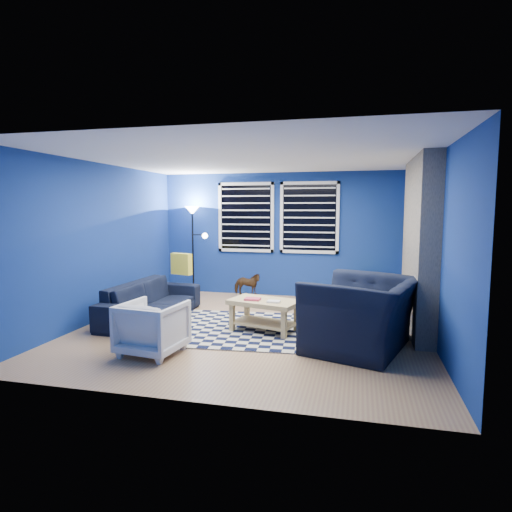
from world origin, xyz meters
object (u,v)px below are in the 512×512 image
at_px(tv, 413,230).
at_px(rocking_horse, 247,284).
at_px(sofa, 152,301).
at_px(coffee_table, 264,309).
at_px(floor_lamp, 193,222).
at_px(cabinet, 370,290).
at_px(armchair_bent, 153,328).
at_px(armchair_big, 362,314).

distance_m(tv, rocking_horse, 3.23).
height_order(sofa, coffee_table, sofa).
relative_size(tv, sofa, 0.48).
distance_m(rocking_horse, floor_lamp, 1.73).
xyz_separation_m(rocking_horse, cabinet, (2.35, 0.29, -0.05)).
height_order(sofa, floor_lamp, floor_lamp).
height_order(coffee_table, floor_lamp, floor_lamp).
bearing_deg(tv, armchair_bent, -134.92).
bearing_deg(coffee_table, tv, 43.48).
bearing_deg(tv, cabinet, 160.13).
bearing_deg(armchair_bent, cabinet, -119.92).
bearing_deg(armchair_big, sofa, -84.60).
bearing_deg(cabinet, coffee_table, -144.69).
xyz_separation_m(tv, floor_lamp, (-4.26, 0.25, 0.10)).
xyz_separation_m(armchair_big, floor_lamp, (-3.40, 2.84, 1.05)).
bearing_deg(armchair_big, cabinet, -165.64).
distance_m(sofa, armchair_big, 3.37).
xyz_separation_m(armchair_bent, cabinet, (2.67, 3.62, -0.08)).
bearing_deg(sofa, cabinet, -56.46).
height_order(tv, sofa, tv).
bearing_deg(floor_lamp, cabinet, 0.05).
xyz_separation_m(tv, rocking_horse, (-3.04, -0.04, -1.10)).
height_order(cabinet, floor_lamp, floor_lamp).
relative_size(rocking_horse, floor_lamp, 0.30).
xyz_separation_m(tv, armchair_bent, (-3.36, -3.37, -1.07)).
xyz_separation_m(tv, coffee_table, (-2.23, -2.12, -1.06)).
xyz_separation_m(sofa, floor_lamp, (-0.11, 2.11, 1.20)).
height_order(armchair_bent, floor_lamp, floor_lamp).
bearing_deg(armchair_big, coffee_table, -91.12).
xyz_separation_m(coffee_table, floor_lamp, (-2.03, 2.37, 1.16)).
xyz_separation_m(sofa, rocking_horse, (1.11, 1.82, -0.00)).
height_order(rocking_horse, coffee_table, rocking_horse).
relative_size(tv, armchair_big, 0.72).
height_order(sofa, armchair_bent, armchair_bent).
bearing_deg(rocking_horse, armchair_bent, 174.34).
xyz_separation_m(armchair_bent, floor_lamp, (-0.90, 3.62, 1.17)).
distance_m(tv, floor_lamp, 4.27).
relative_size(armchair_big, armchair_bent, 1.93).
bearing_deg(floor_lamp, sofa, -86.99).
height_order(tv, cabinet, tv).
distance_m(armchair_bent, rocking_horse, 3.34).
bearing_deg(cabinet, armchair_big, -115.12).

